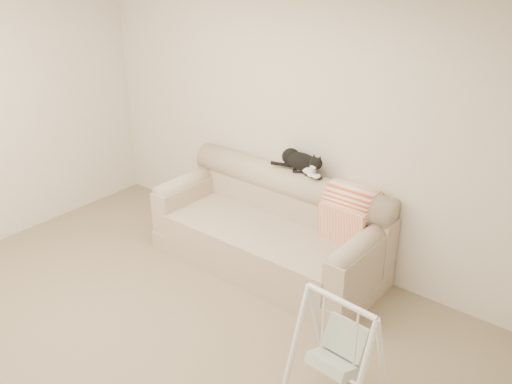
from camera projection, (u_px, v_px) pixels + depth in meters
ground_plane at (148, 352)px, 4.34m from camera, size 5.00×5.00×0.00m
room_shell at (130, 167)px, 3.69m from camera, size 5.04×4.04×2.60m
sofa at (272, 230)px, 5.36m from camera, size 2.20×0.93×0.90m
remote_a at (303, 171)px, 5.21m from camera, size 0.18×0.13×0.03m
remote_b at (313, 176)px, 5.12m from camera, size 0.17×0.06×0.02m
tuxedo_cat at (301, 162)px, 5.18m from camera, size 0.55×0.23×0.21m
throw_blanket at (351, 207)px, 4.97m from camera, size 0.44×0.38×0.58m
baby_swing at (338, 356)px, 3.65m from camera, size 0.58×0.62×0.90m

